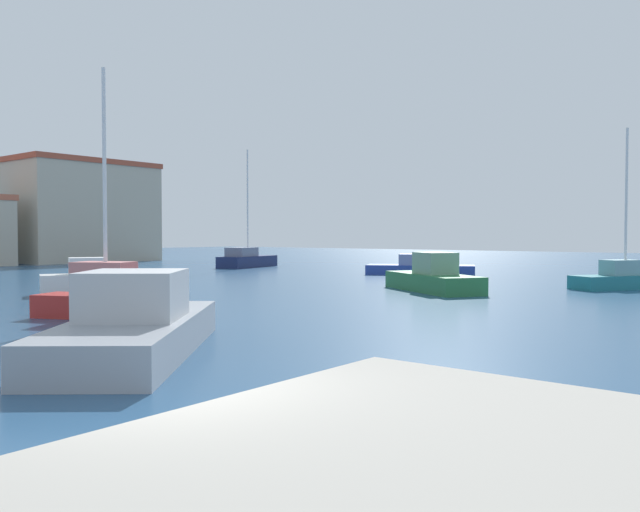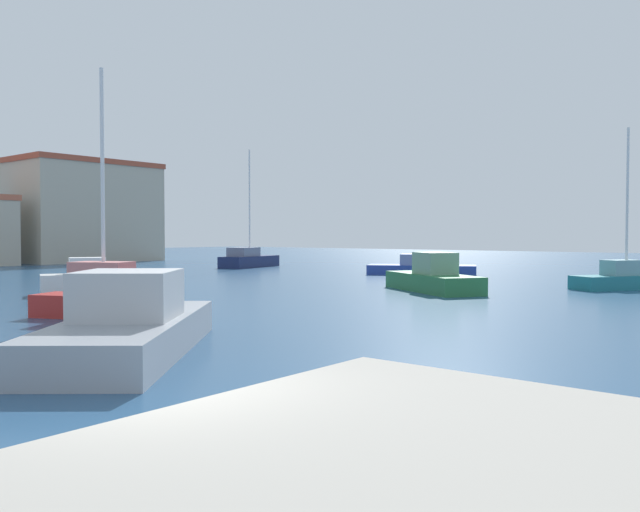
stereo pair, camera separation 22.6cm
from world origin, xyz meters
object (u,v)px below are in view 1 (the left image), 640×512
object	(u,v)px
sailboat_navy_far_right	(247,259)
sailboat_teal_distant_north	(624,278)
sailboat_red_mid_harbor	(105,296)
motorboat_blue_near_pier	(420,267)
motorboat_grey_behind_lamppost	(135,326)
motorboat_green_distant_east	(433,278)
motorboat_white_center_channel	(94,281)

from	to	relation	value
sailboat_navy_far_right	sailboat_teal_distant_north	xyz separation A→B (m)	(-3.16, -29.01, -0.14)
sailboat_red_mid_harbor	motorboat_blue_near_pier	distance (m)	25.67
motorboat_grey_behind_lamppost	motorboat_green_distant_east	bearing A→B (deg)	8.34
sailboat_red_mid_harbor	motorboat_white_center_channel	bearing A→B (deg)	60.43
motorboat_white_center_channel	motorboat_grey_behind_lamppost	bearing A→B (deg)	-118.67
sailboat_navy_far_right	motorboat_grey_behind_lamppost	world-z (taller)	sailboat_navy_far_right
motorboat_green_distant_east	motorboat_blue_near_pier	xyz separation A→B (m)	(10.48, 6.74, -0.10)
motorboat_grey_behind_lamppost	motorboat_white_center_channel	world-z (taller)	motorboat_grey_behind_lamppost
sailboat_teal_distant_north	sailboat_red_mid_harbor	distance (m)	24.04
sailboat_teal_distant_north	motorboat_grey_behind_lamppost	bearing A→B (deg)	171.12
sailboat_navy_far_right	motorboat_grey_behind_lamppost	size ratio (longest dim) A/B	1.34
sailboat_red_mid_harbor	motorboat_blue_near_pier	world-z (taller)	sailboat_red_mid_harbor
sailboat_red_mid_harbor	motorboat_white_center_channel	xyz separation A→B (m)	(4.37, 7.69, -0.11)
motorboat_grey_behind_lamppost	sailboat_navy_far_right	bearing A→B (deg)	41.70
motorboat_green_distant_east	sailboat_red_mid_harbor	bearing A→B (deg)	167.40
motorboat_grey_behind_lamppost	sailboat_red_mid_harbor	bearing A→B (deg)	62.52
sailboat_teal_distant_north	sailboat_red_mid_harbor	world-z (taller)	sailboat_red_mid_harbor
sailboat_red_mid_harbor	motorboat_blue_near_pier	xyz separation A→B (m)	(25.44, 3.40, -0.20)
sailboat_navy_far_right	sailboat_teal_distant_north	distance (m)	29.19
sailboat_teal_distant_north	sailboat_red_mid_harbor	size ratio (longest dim) A/B	0.99
sailboat_teal_distant_north	motorboat_grey_behind_lamppost	size ratio (longest dim) A/B	1.10
sailboat_navy_far_right	sailboat_red_mid_harbor	bearing A→B (deg)	-142.67
motorboat_blue_near_pier	motorboat_white_center_channel	bearing A→B (deg)	168.48
sailboat_navy_far_right	sailboat_red_mid_harbor	distance (m)	31.52
sailboat_navy_far_right	motorboat_white_center_channel	bearing A→B (deg)	-151.11
motorboat_blue_near_pier	motorboat_grey_behind_lamppost	xyz separation A→B (m)	(-28.56, -9.39, 0.13)
sailboat_teal_distant_north	motorboat_blue_near_pier	size ratio (longest dim) A/B	1.07
sailboat_teal_distant_north	sailboat_navy_far_right	bearing A→B (deg)	83.78
motorboat_green_distant_east	motorboat_blue_near_pier	size ratio (longest dim) A/B	0.85
sailboat_teal_distant_north	motorboat_green_distant_east	bearing A→B (deg)	136.64
motorboat_green_distant_east	motorboat_grey_behind_lamppost	distance (m)	18.27
motorboat_blue_near_pier	sailboat_red_mid_harbor	bearing A→B (deg)	-172.40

